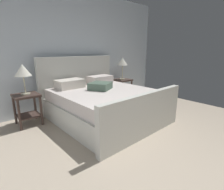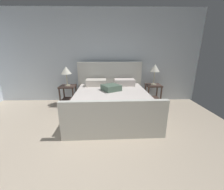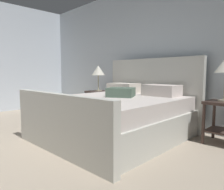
% 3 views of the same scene
% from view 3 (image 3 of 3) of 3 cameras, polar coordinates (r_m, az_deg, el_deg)
% --- Properties ---
extents(wall_back, '(6.38, 0.12, 2.77)m').
position_cam_3_polar(wall_back, '(4.50, 8.34, 10.86)').
color(wall_back, silver).
rests_on(wall_back, ground).
extents(bed, '(2.00, 2.17, 1.26)m').
position_cam_3_polar(bed, '(3.34, 1.52, -5.07)').
color(bed, silver).
rests_on(bed, ground).
extents(nightstand_right, '(0.44, 0.44, 0.60)m').
position_cam_3_polar(nightstand_right, '(3.34, 27.73, -4.88)').
color(nightstand_right, '#412F29').
rests_on(nightstand_right, ground).
extents(nightstand_left, '(0.44, 0.44, 0.60)m').
position_cam_3_polar(nightstand_left, '(4.73, -3.68, -1.26)').
color(nightstand_left, '#412F29').
rests_on(nightstand_left, ground).
extents(table_lamp_left, '(0.29, 0.29, 0.56)m').
position_cam_3_polar(table_lamp_left, '(4.69, -3.73, 6.46)').
color(table_lamp_left, '#B7B293').
rests_on(table_lamp_left, nightstand_left).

